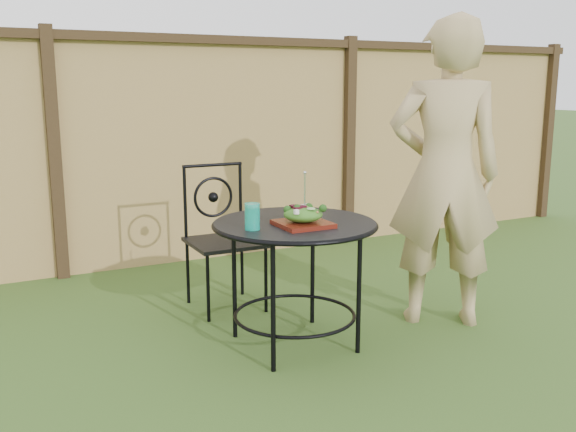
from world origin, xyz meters
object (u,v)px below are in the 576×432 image
object	(u,v)px
patio_table	(295,246)
salad_plate	(303,224)
diner	(445,174)
patio_chair	(222,233)

from	to	relation	value
patio_table	salad_plate	bearing A→B (deg)	-95.16
patio_table	diner	distance (m)	1.06
patio_table	patio_chair	world-z (taller)	patio_chair
patio_table	diner	world-z (taller)	diner
patio_chair	diner	distance (m)	1.49
diner	salad_plate	xyz separation A→B (m)	(-1.01, -0.05, -0.20)
patio_table	patio_chair	xyz separation A→B (m)	(-0.12, 0.83, -0.08)
patio_chair	diner	world-z (taller)	diner
diner	salad_plate	bearing A→B (deg)	34.87
patio_chair	salad_plate	size ratio (longest dim) A/B	3.52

